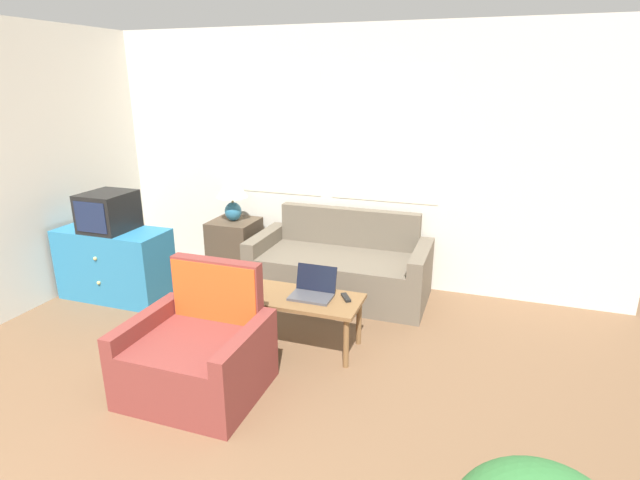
{
  "coord_description": "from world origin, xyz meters",
  "views": [
    {
      "loc": [
        1.56,
        -0.87,
        2.09
      ],
      "look_at": [
        0.2,
        3.05,
        0.75
      ],
      "focal_mm": 28.0,
      "sensor_mm": 36.0,
      "label": 1
    }
  ],
  "objects_px": {
    "armchair": "(200,355)",
    "cup_navy": "(253,290)",
    "table_lamp": "(232,191)",
    "couch": "(341,269)",
    "tv_remote": "(346,297)",
    "laptop": "(313,290)",
    "television": "(108,212)",
    "coffee_table": "(297,302)"
  },
  "relations": [
    {
      "from": "tv_remote",
      "to": "cup_navy",
      "type": "bearing_deg",
      "value": -167.2
    },
    {
      "from": "cup_navy",
      "to": "tv_remote",
      "type": "height_order",
      "value": "cup_navy"
    },
    {
      "from": "cup_navy",
      "to": "table_lamp",
      "type": "bearing_deg",
      "value": 123.97
    },
    {
      "from": "television",
      "to": "tv_remote",
      "type": "height_order",
      "value": "television"
    },
    {
      "from": "couch",
      "to": "television",
      "type": "height_order",
      "value": "television"
    },
    {
      "from": "couch",
      "to": "cup_navy",
      "type": "bearing_deg",
      "value": -107.44
    },
    {
      "from": "tv_remote",
      "to": "armchair",
      "type": "bearing_deg",
      "value": -133.12
    },
    {
      "from": "laptop",
      "to": "cup_navy",
      "type": "height_order",
      "value": "laptop"
    },
    {
      "from": "table_lamp",
      "to": "cup_navy",
      "type": "height_order",
      "value": "table_lamp"
    },
    {
      "from": "television",
      "to": "laptop",
      "type": "distance_m",
      "value": 2.22
    },
    {
      "from": "laptop",
      "to": "cup_navy",
      "type": "xyz_separation_m",
      "value": [
        -0.47,
        -0.13,
        -0.01
      ]
    },
    {
      "from": "couch",
      "to": "television",
      "type": "bearing_deg",
      "value": -158.61
    },
    {
      "from": "television",
      "to": "table_lamp",
      "type": "bearing_deg",
      "value": 47.14
    },
    {
      "from": "armchair",
      "to": "table_lamp",
      "type": "xyz_separation_m",
      "value": [
        -0.79,
        1.98,
        0.7
      ]
    },
    {
      "from": "table_lamp",
      "to": "cup_navy",
      "type": "relative_size",
      "value": 5.46
    },
    {
      "from": "couch",
      "to": "armchair",
      "type": "xyz_separation_m",
      "value": [
        -0.45,
        -1.89,
        -0.0
      ]
    },
    {
      "from": "television",
      "to": "armchair",
      "type": "bearing_deg",
      "value": -33.35
    },
    {
      "from": "coffee_table",
      "to": "laptop",
      "type": "relative_size",
      "value": 3.14
    },
    {
      "from": "coffee_table",
      "to": "cup_navy",
      "type": "height_order",
      "value": "cup_navy"
    },
    {
      "from": "tv_remote",
      "to": "table_lamp",
      "type": "bearing_deg",
      "value": 144.94
    },
    {
      "from": "armchair",
      "to": "television",
      "type": "bearing_deg",
      "value": 146.65
    },
    {
      "from": "armchair",
      "to": "tv_remote",
      "type": "bearing_deg",
      "value": 46.88
    },
    {
      "from": "cup_navy",
      "to": "tv_remote",
      "type": "xyz_separation_m",
      "value": [
        0.73,
        0.17,
        -0.03
      ]
    },
    {
      "from": "television",
      "to": "table_lamp",
      "type": "relative_size",
      "value": 0.93
    },
    {
      "from": "armchair",
      "to": "tv_remote",
      "type": "distance_m",
      "value": 1.19
    },
    {
      "from": "television",
      "to": "coffee_table",
      "type": "xyz_separation_m",
      "value": [
        2.05,
        -0.3,
        -0.5
      ]
    },
    {
      "from": "laptop",
      "to": "tv_remote",
      "type": "xyz_separation_m",
      "value": [
        0.26,
        0.03,
        -0.04
      ]
    },
    {
      "from": "table_lamp",
      "to": "cup_navy",
      "type": "xyz_separation_m",
      "value": [
        0.87,
        -1.29,
        -0.49
      ]
    },
    {
      "from": "armchair",
      "to": "cup_navy",
      "type": "bearing_deg",
      "value": 83.84
    },
    {
      "from": "table_lamp",
      "to": "cup_navy",
      "type": "distance_m",
      "value": 1.62
    },
    {
      "from": "armchair",
      "to": "television",
      "type": "xyz_separation_m",
      "value": [
        -1.63,
        1.07,
        0.62
      ]
    },
    {
      "from": "couch",
      "to": "armchair",
      "type": "height_order",
      "value": "armchair"
    },
    {
      "from": "couch",
      "to": "cup_navy",
      "type": "height_order",
      "value": "couch"
    },
    {
      "from": "table_lamp",
      "to": "cup_navy",
      "type": "bearing_deg",
      "value": -56.03
    },
    {
      "from": "coffee_table",
      "to": "couch",
      "type": "bearing_deg",
      "value": 88.32
    },
    {
      "from": "table_lamp",
      "to": "coffee_table",
      "type": "xyz_separation_m",
      "value": [
        1.21,
        -1.21,
        -0.58
      ]
    },
    {
      "from": "laptop",
      "to": "armchair",
      "type": "bearing_deg",
      "value": -123.2
    },
    {
      "from": "couch",
      "to": "laptop",
      "type": "xyz_separation_m",
      "value": [
        0.09,
        -1.06,
        0.22
      ]
    },
    {
      "from": "couch",
      "to": "laptop",
      "type": "height_order",
      "value": "couch"
    },
    {
      "from": "couch",
      "to": "table_lamp",
      "type": "height_order",
      "value": "table_lamp"
    },
    {
      "from": "coffee_table",
      "to": "tv_remote",
      "type": "bearing_deg",
      "value": 12.62
    },
    {
      "from": "armchair",
      "to": "tv_remote",
      "type": "relative_size",
      "value": 5.92
    }
  ]
}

